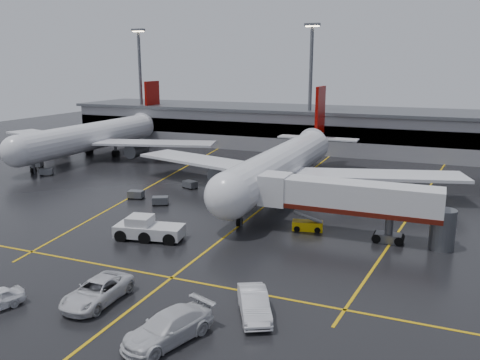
% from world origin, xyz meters
% --- Properties ---
extents(ground, '(220.00, 220.00, 0.00)m').
position_xyz_m(ground, '(0.00, 0.00, 0.00)').
color(ground, black).
rests_on(ground, ground).
extents(apron_line_centre, '(0.25, 90.00, 0.02)m').
position_xyz_m(apron_line_centre, '(0.00, 0.00, 0.01)').
color(apron_line_centre, gold).
rests_on(apron_line_centre, ground).
extents(apron_line_stop, '(60.00, 0.25, 0.02)m').
position_xyz_m(apron_line_stop, '(0.00, -22.00, 0.01)').
color(apron_line_stop, gold).
rests_on(apron_line_stop, ground).
extents(apron_line_left, '(9.99, 69.35, 0.02)m').
position_xyz_m(apron_line_left, '(-20.00, 10.00, 0.01)').
color(apron_line_left, gold).
rests_on(apron_line_left, ground).
extents(apron_line_right, '(7.57, 69.64, 0.02)m').
position_xyz_m(apron_line_right, '(18.00, 10.00, 0.01)').
color(apron_line_right, gold).
rests_on(apron_line_right, ground).
extents(terminal, '(122.00, 19.00, 8.60)m').
position_xyz_m(terminal, '(0.00, 47.93, 4.32)').
color(terminal, gray).
rests_on(terminal, ground).
extents(light_mast_left, '(3.00, 1.20, 25.45)m').
position_xyz_m(light_mast_left, '(-45.00, 42.00, 14.47)').
color(light_mast_left, '#595B60').
rests_on(light_mast_left, ground).
extents(light_mast_mid, '(3.00, 1.20, 25.45)m').
position_xyz_m(light_mast_mid, '(-5.00, 42.00, 14.47)').
color(light_mast_mid, '#595B60').
rests_on(light_mast_mid, ground).
extents(main_airliner, '(48.80, 45.60, 14.10)m').
position_xyz_m(main_airliner, '(0.00, 9.70, 4.21)').
color(main_airliner, silver).
rests_on(main_airliner, ground).
extents(second_airliner, '(48.80, 45.60, 14.10)m').
position_xyz_m(second_airliner, '(-42.00, 21.70, 4.21)').
color(second_airliner, silver).
rests_on(second_airliner, ground).
extents(jet_bridge, '(19.90, 3.40, 6.05)m').
position_xyz_m(jet_bridge, '(11.87, -6.00, 3.93)').
color(jet_bridge, silver).
rests_on(jet_bridge, ground).
extents(pushback_tractor, '(7.41, 4.16, 2.50)m').
position_xyz_m(pushback_tractor, '(-7.14, -14.56, 1.00)').
color(pushback_tractor, silver).
rests_on(pushback_tractor, ground).
extents(belt_loader, '(3.50, 2.10, 2.08)m').
position_xyz_m(belt_loader, '(7.44, -5.54, 0.51)').
color(belt_loader, '#E9BB09').
rests_on(belt_loader, ground).
extents(service_van_a, '(3.00, 6.41, 1.77)m').
position_xyz_m(service_van_a, '(-2.97, -27.95, 0.89)').
color(service_van_a, silver).
rests_on(service_van_a, ground).
extents(service_van_b, '(4.77, 7.17, 1.93)m').
position_xyz_m(service_van_b, '(4.77, -30.56, 0.96)').
color(service_van_b, silver).
rests_on(service_van_b, ground).
extents(service_van_c, '(4.34, 5.85, 1.84)m').
position_xyz_m(service_van_c, '(8.75, -25.31, 0.92)').
color(service_van_c, silver).
rests_on(service_van_c, ground).
extents(baggage_cart_a, '(2.37, 2.06, 1.12)m').
position_xyz_m(baggage_cart_a, '(-12.57, -3.25, 0.63)').
color(baggage_cart_a, '#595B60').
rests_on(baggage_cart_a, ground).
extents(baggage_cart_b, '(2.23, 1.70, 1.12)m').
position_xyz_m(baggage_cart_b, '(-17.24, -1.82, 0.63)').
color(baggage_cart_b, '#595B60').
rests_on(baggage_cart_b, ground).
extents(baggage_cart_c, '(2.33, 1.93, 1.12)m').
position_xyz_m(baggage_cart_c, '(-13.20, 5.98, 0.63)').
color(baggage_cart_c, '#595B60').
rests_on(baggage_cart_c, ground).
extents(baggage_cart_d, '(2.29, 1.82, 1.12)m').
position_xyz_m(baggage_cart_d, '(-45.32, 9.03, 0.63)').
color(baggage_cart_d, '#595B60').
rests_on(baggage_cart_d, ground).
extents(baggage_cart_e, '(2.38, 2.16, 1.12)m').
position_xyz_m(baggage_cart_e, '(-39.00, 4.75, 0.63)').
color(baggage_cart_e, '#595B60').
rests_on(baggage_cart_e, ground).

